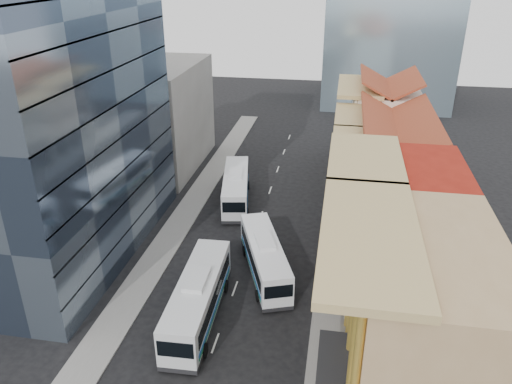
% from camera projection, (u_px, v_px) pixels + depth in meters
% --- Properties ---
extents(sidewalk_right, '(3.00, 90.00, 0.15)m').
position_uv_depth(sidewalk_right, '(335.00, 255.00, 48.88)').
color(sidewalk_right, slate).
rests_on(sidewalk_right, ground).
extents(sidewalk_left, '(3.00, 90.00, 0.15)m').
position_uv_depth(sidewalk_left, '(169.00, 239.00, 51.56)').
color(sidewalk_left, slate).
rests_on(sidewalk_left, ground).
extents(shophouse_tan, '(8.00, 14.00, 12.00)m').
position_uv_depth(shophouse_tan, '(423.00, 328.00, 30.34)').
color(shophouse_tan, tan).
rests_on(shophouse_tan, ground).
extents(shophouse_red, '(8.00, 10.00, 12.00)m').
position_uv_depth(shophouse_red, '(405.00, 232.00, 41.04)').
color(shophouse_red, maroon).
rests_on(shophouse_red, ground).
extents(shophouse_cream_near, '(8.00, 9.00, 10.00)m').
position_uv_depth(shophouse_cream_near, '(395.00, 194.00, 49.94)').
color(shophouse_cream_near, silver).
rests_on(shophouse_cream_near, ground).
extents(shophouse_cream_mid, '(8.00, 9.00, 10.00)m').
position_uv_depth(shophouse_cream_mid, '(389.00, 162.00, 57.96)').
color(shophouse_cream_mid, silver).
rests_on(shophouse_cream_mid, ground).
extents(shophouse_cream_far, '(8.00, 12.00, 11.00)m').
position_uv_depth(shophouse_cream_far, '(384.00, 130.00, 67.12)').
color(shophouse_cream_far, silver).
rests_on(shophouse_cream_far, ground).
extents(office_tower, '(12.00, 26.00, 30.00)m').
position_uv_depth(office_tower, '(53.00, 102.00, 43.90)').
color(office_tower, '#384558').
rests_on(office_tower, ground).
extents(office_block_far, '(10.00, 18.00, 14.00)m').
position_uv_depth(office_block_far, '(161.00, 116.00, 67.65)').
color(office_block_far, gray).
rests_on(office_block_far, ground).
extents(bus_left_near, '(3.42, 12.75, 4.06)m').
position_uv_depth(bus_left_near, '(198.00, 298.00, 39.52)').
color(bus_left_near, silver).
rests_on(bus_left_near, ground).
extents(bus_left_far, '(4.96, 12.51, 3.91)m').
position_uv_depth(bus_left_far, '(236.00, 187.00, 58.91)').
color(bus_left_far, silver).
rests_on(bus_left_far, ground).
extents(bus_right, '(6.57, 11.87, 3.73)m').
position_uv_depth(bus_right, '(265.00, 257.00, 45.24)').
color(bus_right, white).
rests_on(bus_right, ground).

